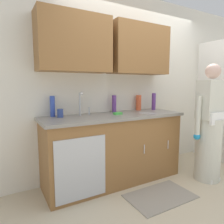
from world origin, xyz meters
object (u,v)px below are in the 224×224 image
bottle_cleaner_spray (52,106)px  knife_on_counter (148,113)px  person_at_sink (209,132)px  bottle_soap (139,103)px  bottle_dish_liquid (154,102)px  bottle_water_tall (114,104)px  cup_by_sink (60,113)px  sponge (118,113)px  sink (87,118)px

bottle_cleaner_spray → knife_on_counter: bearing=-15.6°
person_at_sink → bottle_soap: 1.10m
person_at_sink → bottle_dish_liquid: 0.93m
bottle_dish_liquid → knife_on_counter: bearing=-141.2°
bottle_water_tall → cup_by_sink: 0.83m
bottle_water_tall → cup_by_sink: size_ratio=2.39×
bottle_soap → sponge: size_ratio=2.17×
knife_on_counter → sponge: size_ratio=2.18×
cup_by_sink → knife_on_counter: 1.21m
bottle_cleaner_spray → knife_on_counter: (1.25, -0.35, -0.13)m
bottle_cleaner_spray → bottle_dish_liquid: (1.59, -0.07, 0.00)m
bottle_water_tall → knife_on_counter: (0.36, -0.34, -0.12)m
knife_on_counter → cup_by_sink: bearing=35.6°
sink → knife_on_counter: (0.87, -0.14, 0.02)m
bottle_cleaner_spray → bottle_water_tall: (0.89, -0.01, -0.01)m
bottle_soap → sponge: bearing=-155.3°
sink → bottle_water_tall: (0.51, 0.20, 0.14)m
bottle_cleaner_spray → sponge: bearing=-16.4°
bottle_water_tall → knife_on_counter: bearing=-43.3°
bottle_dish_liquid → knife_on_counter: (-0.34, -0.28, -0.13)m
person_at_sink → bottle_water_tall: (-1.05, 0.83, 0.37)m
sink → bottle_dish_liquid: size_ratio=1.86×
bottle_water_tall → bottle_cleaner_spray: bearing=179.3°
person_at_sink → sponge: size_ratio=14.73×
bottle_soap → cup_by_sink: 1.29m
sink → bottle_cleaner_spray: 0.46m
bottle_water_tall → knife_on_counter: 0.51m
bottle_cleaner_spray → bottle_dish_liquid: bearing=-2.6°
bottle_cleaner_spray → bottle_soap: bearing=0.2°
bottle_soap → cup_by_sink: bottle_soap is taller
cup_by_sink → sponge: 0.76m
knife_on_counter → bottle_dish_liquid: bearing=-93.4°
sink → knife_on_counter: bearing=-8.9°
sink → bottle_cleaner_spray: sink is taller
bottle_water_tall → bottle_dish_liquid: bearing=-4.9°
person_at_sink → knife_on_counter: bearing=144.7°
bottle_cleaner_spray → bottle_water_tall: bottle_cleaner_spray is taller
bottle_water_tall → cup_by_sink: bottle_water_tall is taller
person_at_sink → cup_by_sink: (-1.87, 0.75, 0.30)m
bottle_water_tall → knife_on_counter: size_ratio=1.04×
person_at_sink → bottle_dish_liquid: (-0.35, 0.77, 0.38)m
bottle_cleaner_spray → sponge: bottle_cleaner_spray is taller
person_at_sink → cup_by_sink: person_at_sink is taller
bottle_dish_liquid → sink: bearing=-173.4°
bottle_cleaner_spray → bottle_water_tall: size_ratio=1.05×
sink → bottle_cleaner_spray: bearing=150.5°
person_at_sink → cup_by_sink: bearing=158.3°
bottle_dish_liquid → sponge: size_ratio=2.44×
bottle_dish_liquid → bottle_water_tall: 0.70m
bottle_soap → bottle_cleaner_spray: (-1.35, -0.01, 0.01)m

